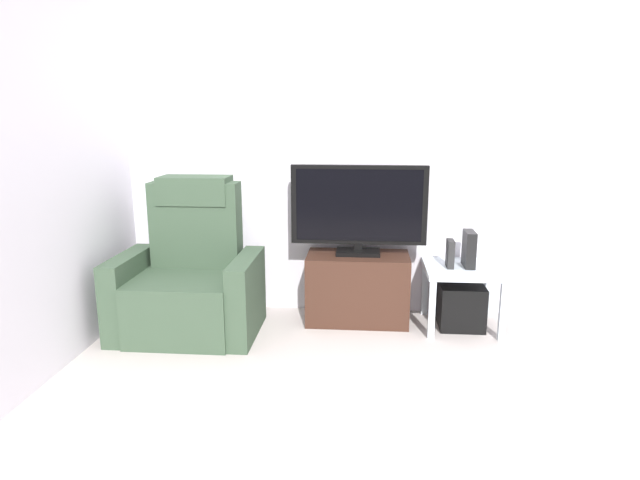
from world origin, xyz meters
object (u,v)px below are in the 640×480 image
at_px(game_console, 469,249).
at_px(subwoofer_box, 461,306).
at_px(television, 359,208).
at_px(book_upright, 450,254).
at_px(recliner_armchair, 190,279).
at_px(tv_stand, 358,288).
at_px(side_table, 463,276).

bearing_deg(game_console, subwoofer_box, -164.05).
xyz_separation_m(television, subwoofer_box, (0.75, -0.07, -0.70)).
distance_m(television, book_upright, 0.73).
bearing_deg(subwoofer_box, game_console, 15.95).
bearing_deg(recliner_armchair, tv_stand, 11.63).
distance_m(tv_stand, side_table, 0.76).
distance_m(subwoofer_box, book_upright, 0.41).
xyz_separation_m(side_table, subwoofer_box, (-0.00, -0.00, -0.22)).
bearing_deg(tv_stand, game_console, -3.32).
relative_size(side_table, game_console, 2.10).
bearing_deg(game_console, tv_stand, 176.68).
height_order(television, game_console, television).
bearing_deg(book_upright, recliner_armchair, -174.15).
xyz_separation_m(television, recliner_armchair, (-1.18, -0.28, -0.48)).
xyz_separation_m(recliner_armchair, book_upright, (1.84, 0.19, 0.18)).
height_order(television, side_table, television).
relative_size(television, recliner_armchair, 0.91).
bearing_deg(side_table, game_console, 15.95).
xyz_separation_m(subwoofer_box, book_upright, (-0.10, -0.02, 0.39)).
height_order(subwoofer_box, game_console, game_console).
bearing_deg(tv_stand, recliner_armchair, -167.44).
bearing_deg(side_table, television, 174.34).
relative_size(subwoofer_box, game_console, 1.23).
relative_size(side_table, subwoofer_box, 1.70).
distance_m(recliner_armchair, game_console, 1.99).
height_order(tv_stand, television, television).
distance_m(television, side_table, 0.89).
relative_size(television, game_console, 3.82).
relative_size(tv_stand, side_table, 1.38).
height_order(tv_stand, book_upright, book_upright).
relative_size(tv_stand, recliner_armchair, 0.69).
bearing_deg(tv_stand, side_table, -4.23).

